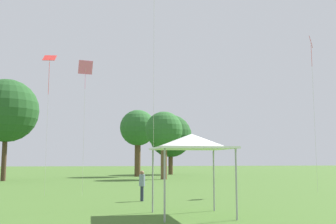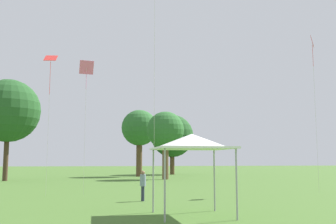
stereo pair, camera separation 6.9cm
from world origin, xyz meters
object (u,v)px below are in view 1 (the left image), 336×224
at_px(person_standing_0, 142,183).
at_px(kite_0, 311,49).
at_px(kite_1, 49,64).
at_px(distant_tree_3, 138,128).
at_px(kite_2, 85,71).
at_px(distant_tree_2, 171,136).
at_px(distant_tree_0, 164,131).
at_px(canopy_tent, 191,142).
at_px(distant_tree_1, 6,111).

height_order(person_standing_0, kite_0, kite_0).
bearing_deg(kite_1, distant_tree_3, 125.07).
bearing_deg(kite_1, kite_2, 53.32).
bearing_deg(person_standing_0, kite_0, 167.34).
relative_size(person_standing_0, distant_tree_2, 0.17).
xyz_separation_m(kite_2, distant_tree_0, (9.11, 19.75, -2.36)).
relative_size(canopy_tent, kite_1, 0.36).
bearing_deg(person_standing_0, kite_1, -65.32).
distance_m(person_standing_0, kite_1, 10.23).
xyz_separation_m(kite_0, distant_tree_3, (-8.78, 29.52, -3.51)).
relative_size(kite_0, distant_tree_2, 1.18).
height_order(distant_tree_0, distant_tree_1, distant_tree_1).
relative_size(kite_1, distant_tree_1, 0.82).
relative_size(canopy_tent, distant_tree_2, 0.35).
bearing_deg(kite_0, canopy_tent, -150.52).
bearing_deg(kite_2, kite_1, 36.77).
bearing_deg(kite_2, kite_0, -147.19).
relative_size(kite_1, distant_tree_3, 0.98).
relative_size(distant_tree_0, distant_tree_1, 0.72).
relative_size(person_standing_0, canopy_tent, 0.50).
bearing_deg(distant_tree_1, kite_2, -66.36).
xyz_separation_m(kite_1, kite_2, (2.30, -0.00, -0.35)).
bearing_deg(kite_1, person_standing_0, 15.10).
bearing_deg(kite_0, distant_tree_0, 98.24).
height_order(kite_2, distant_tree_2, distant_tree_2).
bearing_deg(distant_tree_0, distant_tree_2, 75.18).
height_order(person_standing_0, distant_tree_0, distant_tree_0).
relative_size(distant_tree_1, distant_tree_2, 1.18).
height_order(kite_0, distant_tree_0, kite_0).
xyz_separation_m(canopy_tent, kite_2, (-4.40, 10.45, 5.11)).
distance_m(distant_tree_1, distant_tree_2, 26.64).
xyz_separation_m(canopy_tent, kite_1, (-6.70, 10.45, 5.46)).
distance_m(distant_tree_2, distant_tree_3, 8.93).
bearing_deg(distant_tree_1, kite_0, -40.29).
bearing_deg(kite_1, kite_0, 49.86).
bearing_deg(person_standing_0, canopy_tent, 73.84).
xyz_separation_m(kite_0, distant_tree_0, (-6.75, 20.86, -4.45)).
distance_m(distant_tree_1, distant_tree_3, 18.00).
distance_m(kite_0, distant_tree_0, 22.37).
xyz_separation_m(distant_tree_0, distant_tree_3, (-2.03, 8.67, 0.93)).
height_order(distant_tree_1, distant_tree_2, distant_tree_1).
height_order(kite_1, distant_tree_2, distant_tree_2).
relative_size(canopy_tent, kite_2, 0.38).
relative_size(distant_tree_0, distant_tree_2, 0.85).
xyz_separation_m(person_standing_0, distant_tree_0, (5.89, 24.10, 4.71)).
height_order(kite_1, distant_tree_3, distant_tree_3).
bearing_deg(distant_tree_3, kite_0, -73.44).
height_order(kite_1, distant_tree_1, distant_tree_1).
relative_size(person_standing_0, distant_tree_1, 0.15).
xyz_separation_m(distant_tree_0, distant_tree_1, (-17.70, -0.13, 1.94)).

